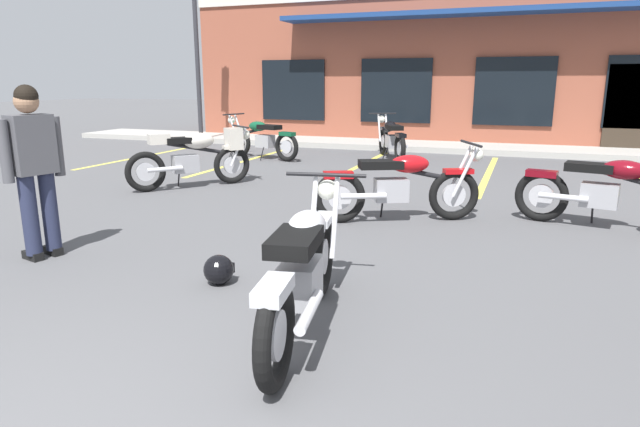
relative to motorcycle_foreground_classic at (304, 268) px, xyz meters
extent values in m
plane|color=#515154|center=(-0.54, 2.09, -0.46)|extent=(80.00, 80.00, 0.00)
cube|color=#A8A59E|center=(-0.54, 10.98, -0.39)|extent=(22.00, 1.80, 0.14)
cube|color=brown|center=(-0.54, 14.74, 1.61)|extent=(15.15, 6.06, 4.14)
cube|color=black|center=(-5.08, 11.67, 0.99)|extent=(1.94, 0.06, 1.70)
cube|color=black|center=(-2.05, 11.67, 0.99)|extent=(1.94, 0.06, 1.70)
cube|color=black|center=(0.98, 11.67, 0.99)|extent=(1.94, 0.06, 1.70)
cube|color=#33281E|center=(3.63, 11.67, 0.59)|extent=(1.10, 0.06, 2.10)
cube|color=navy|center=(-0.54, 11.26, 2.88)|extent=(9.09, 0.90, 0.12)
cube|color=#DBCC4C|center=(-6.95, 7.38, -0.46)|extent=(0.12, 4.80, 0.01)
cube|color=#DBCC4C|center=(-4.38, 7.38, -0.46)|extent=(0.12, 4.80, 0.01)
cube|color=#DBCC4C|center=(-1.82, 7.38, -0.46)|extent=(0.12, 4.80, 0.01)
cube|color=#DBCC4C|center=(0.75, 7.38, -0.46)|extent=(0.12, 4.80, 0.01)
torus|color=black|center=(0.13, -0.73, -0.14)|extent=(0.21, 0.65, 0.64)
cylinder|color=#B7B7BC|center=(0.13, -0.73, -0.14)|extent=(0.11, 0.29, 0.29)
torus|color=black|center=(-0.12, 0.69, -0.14)|extent=(0.21, 0.65, 0.64)
cylinder|color=#B7B7BC|center=(-0.12, 0.69, -0.14)|extent=(0.11, 0.29, 0.29)
cylinder|color=silver|center=(-0.23, 0.77, 0.18)|extent=(0.10, 0.33, 0.66)
cylinder|color=silver|center=(-0.05, 0.80, 0.18)|extent=(0.10, 0.33, 0.66)
cylinder|color=black|center=(-0.15, 0.86, 0.50)|extent=(0.66, 0.15, 0.03)
sphere|color=silver|center=(-0.17, 0.94, 0.36)|extent=(0.20, 0.20, 0.17)
cube|color=silver|center=(-0.13, 0.73, 0.16)|extent=(0.20, 0.38, 0.06)
cube|color=#9E9EA3|center=(0.02, -0.10, -0.06)|extent=(0.31, 0.44, 0.28)
cylinder|color=silver|center=(0.22, -0.44, -0.10)|extent=(0.16, 0.55, 0.07)
cylinder|color=black|center=(-0.02, 0.10, 0.18)|extent=(0.22, 0.94, 0.26)
ellipsoid|color=silver|center=(-0.02, 0.11, 0.26)|extent=(0.34, 0.52, 0.22)
cube|color=black|center=(0.04, -0.24, 0.26)|extent=(0.37, 0.56, 0.10)
cube|color=silver|center=(0.13, -0.75, 0.14)|extent=(0.22, 0.38, 0.08)
cylinder|color=black|center=(-0.15, -0.20, -0.32)|extent=(0.14, 0.05, 0.29)
torus|color=black|center=(-4.19, 3.71, -0.14)|extent=(0.48, 0.56, 0.64)
cylinder|color=#B7B7BC|center=(-4.19, 3.71, -0.14)|extent=(0.23, 0.26, 0.29)
torus|color=black|center=(-3.29, 4.83, -0.14)|extent=(0.48, 0.56, 0.64)
cylinder|color=#B7B7BC|center=(-3.29, 4.83, -0.14)|extent=(0.23, 0.26, 0.29)
cylinder|color=silver|center=(-3.30, 4.97, 0.18)|extent=(0.24, 0.28, 0.66)
cylinder|color=silver|center=(-3.16, 4.85, 0.18)|extent=(0.24, 0.28, 0.66)
cylinder|color=black|center=(-3.18, 4.97, 0.50)|extent=(0.53, 0.44, 0.03)
sphere|color=silver|center=(-3.13, 5.03, 0.36)|extent=(0.24, 0.24, 0.17)
cube|color=beige|center=(-3.26, 4.86, 0.16)|extent=(0.33, 0.37, 0.06)
cube|color=#9E9EA3|center=(-3.79, 4.21, -0.06)|extent=(0.44, 0.46, 0.28)
cylinder|color=silver|center=(-3.91, 3.83, -0.10)|extent=(0.40, 0.47, 0.07)
cylinder|color=black|center=(-3.67, 4.36, 0.18)|extent=(0.64, 0.77, 0.26)
ellipsoid|color=beige|center=(-3.64, 4.39, 0.30)|extent=(0.56, 0.59, 0.26)
cube|color=beige|center=(-3.26, 4.87, 0.30)|extent=(0.37, 0.36, 0.36)
cube|color=black|center=(-3.85, 4.13, 0.32)|extent=(0.44, 0.46, 0.10)
cube|color=beige|center=(-4.04, 3.90, 0.36)|extent=(0.36, 0.37, 0.16)
cylinder|color=black|center=(-3.97, 4.27, -0.32)|extent=(0.12, 0.10, 0.29)
torus|color=black|center=(-3.48, 7.56, -0.14)|extent=(0.64, 0.29, 0.64)
cylinder|color=#B7B7BC|center=(-3.48, 7.56, -0.14)|extent=(0.29, 0.14, 0.29)
torus|color=black|center=(-4.86, 8.00, -0.14)|extent=(0.64, 0.29, 0.64)
cylinder|color=#B7B7BC|center=(-4.86, 8.00, -0.14)|extent=(0.29, 0.14, 0.29)
cylinder|color=silver|center=(-4.98, 7.94, 0.18)|extent=(0.32, 0.14, 0.66)
cylinder|color=silver|center=(-4.93, 8.11, 0.18)|extent=(0.32, 0.14, 0.66)
cylinder|color=black|center=(-5.03, 8.05, 0.50)|extent=(0.23, 0.64, 0.03)
sphere|color=silver|center=(-5.10, 8.07, 0.36)|extent=(0.21, 0.21, 0.17)
cube|color=#0F4C2D|center=(-4.90, 8.01, 0.16)|extent=(0.39, 0.24, 0.06)
cube|color=#9E9EA3|center=(-4.09, 7.76, -0.06)|extent=(0.45, 0.35, 0.28)
cylinder|color=silver|center=(-3.70, 7.78, -0.10)|extent=(0.55, 0.23, 0.07)
cylinder|color=black|center=(-4.28, 7.82, 0.18)|extent=(0.92, 0.34, 0.26)
ellipsoid|color=#0F4C2D|center=(-4.30, 7.82, 0.26)|extent=(0.54, 0.39, 0.22)
cube|color=black|center=(-3.96, 7.71, 0.26)|extent=(0.58, 0.42, 0.10)
cube|color=#0F4C2D|center=(-3.46, 7.56, 0.14)|extent=(0.39, 0.26, 0.08)
cylinder|color=black|center=(-4.08, 7.56, -0.32)|extent=(0.06, 0.14, 0.29)
torus|color=black|center=(-0.72, 2.94, -0.14)|extent=(0.62, 0.37, 0.64)
cylinder|color=#B7B7BC|center=(-0.72, 2.94, -0.14)|extent=(0.28, 0.18, 0.29)
torus|color=black|center=(0.57, 3.57, -0.14)|extent=(0.62, 0.37, 0.64)
cylinder|color=#B7B7BC|center=(0.57, 3.57, -0.14)|extent=(0.28, 0.18, 0.29)
cylinder|color=silver|center=(0.62, 3.70, 0.18)|extent=(0.31, 0.18, 0.66)
cylinder|color=silver|center=(0.70, 3.54, 0.18)|extent=(0.31, 0.18, 0.66)
cylinder|color=black|center=(0.73, 3.65, 0.50)|extent=(0.32, 0.61, 0.03)
sphere|color=silver|center=(0.80, 3.69, 0.36)|extent=(0.23, 0.23, 0.17)
cube|color=#B70F14|center=(0.60, 3.59, 0.16)|extent=(0.38, 0.29, 0.06)
cube|color=#9E9EA3|center=(-0.15, 3.22, -0.06)|extent=(0.46, 0.39, 0.28)
cylinder|color=silver|center=(-0.42, 2.93, -0.10)|extent=(0.52, 0.31, 0.07)
cylinder|color=black|center=(0.03, 3.31, 0.18)|extent=(0.87, 0.47, 0.26)
ellipsoid|color=#B70F14|center=(0.05, 3.32, 0.26)|extent=(0.55, 0.45, 0.22)
cube|color=black|center=(-0.27, 3.16, 0.26)|extent=(0.59, 0.48, 0.10)
cube|color=#B70F14|center=(-0.74, 2.93, 0.14)|extent=(0.39, 0.30, 0.08)
cylinder|color=black|center=(-0.29, 3.35, -0.32)|extent=(0.08, 0.13, 0.29)
torus|color=black|center=(1.59, 3.89, -0.14)|extent=(0.65, 0.23, 0.64)
cylinder|color=#B7B7BC|center=(1.59, 3.89, -0.14)|extent=(0.29, 0.12, 0.29)
cube|color=#9E9EA3|center=(2.22, 3.76, -0.06)|extent=(0.44, 0.32, 0.28)
cylinder|color=silver|center=(1.83, 3.70, -0.10)|extent=(0.55, 0.18, 0.07)
cylinder|color=black|center=(2.41, 3.72, 0.18)|extent=(0.93, 0.25, 0.26)
ellipsoid|color=maroon|center=(2.43, 3.72, 0.26)|extent=(0.52, 0.35, 0.22)
cube|color=black|center=(2.08, 3.79, 0.26)|extent=(0.57, 0.38, 0.10)
cube|color=maroon|center=(1.57, 3.90, 0.14)|extent=(0.39, 0.23, 0.08)
cylinder|color=black|center=(2.19, 3.95, -0.32)|extent=(0.05, 0.14, 0.29)
torus|color=black|center=(-1.12, 8.12, -0.14)|extent=(0.39, 0.61, 0.64)
cylinder|color=#B7B7BC|center=(-1.12, 8.12, -0.14)|extent=(0.19, 0.28, 0.29)
torus|color=black|center=(-1.79, 9.40, -0.14)|extent=(0.39, 0.61, 0.64)
cylinder|color=#B7B7BC|center=(-1.79, 9.40, -0.14)|extent=(0.19, 0.28, 0.29)
cylinder|color=silver|center=(-1.91, 9.44, 0.18)|extent=(0.19, 0.31, 0.66)
cylinder|color=silver|center=(-1.76, 9.53, 0.18)|extent=(0.19, 0.31, 0.66)
cylinder|color=black|center=(-1.87, 9.55, 0.50)|extent=(0.60, 0.34, 0.03)
sphere|color=silver|center=(-1.91, 9.63, 0.36)|extent=(0.23, 0.23, 0.17)
cube|color=black|center=(-1.81, 9.43, 0.16)|extent=(0.29, 0.38, 0.06)
cube|color=#9E9EA3|center=(-1.41, 8.69, -0.06)|extent=(0.40, 0.47, 0.28)
cylinder|color=silver|center=(-1.12, 8.43, -0.10)|extent=(0.32, 0.52, 0.07)
cylinder|color=black|center=(-1.51, 8.86, 0.18)|extent=(0.49, 0.86, 0.26)
ellipsoid|color=black|center=(-1.52, 8.88, 0.26)|extent=(0.45, 0.55, 0.22)
cube|color=black|center=(-1.35, 8.56, 0.26)|extent=(0.49, 0.59, 0.10)
cube|color=black|center=(-1.11, 8.10, 0.14)|extent=(0.31, 0.39, 0.08)
cylinder|color=black|center=(-1.54, 8.54, -0.32)|extent=(0.13, 0.08, 0.29)
cube|color=black|center=(-3.09, 0.52, -0.42)|extent=(0.26, 0.16, 0.08)
cube|color=black|center=(-3.04, 0.72, -0.42)|extent=(0.26, 0.16, 0.08)
cylinder|color=#232842|center=(-3.05, 0.51, 0.00)|extent=(0.18, 0.18, 0.80)
cylinder|color=#232842|center=(-3.00, 0.71, 0.00)|extent=(0.18, 0.18, 0.80)
cube|color=#4C4C51|center=(-3.02, 0.61, 0.66)|extent=(0.31, 0.42, 0.56)
cylinder|color=#4C4C51|center=(-3.08, 0.37, 0.62)|extent=(0.12, 0.12, 0.58)
cylinder|color=#4C4C51|center=(-2.96, 0.85, 0.62)|extent=(0.12, 0.12, 0.58)
sphere|color=#A07556|center=(-3.02, 0.61, 1.06)|extent=(0.27, 0.27, 0.22)
sphere|color=black|center=(-3.01, 0.61, 1.11)|extent=(0.25, 0.25, 0.21)
sphere|color=black|center=(-1.03, 0.58, -0.33)|extent=(0.26, 0.26, 0.26)
cube|color=black|center=(-1.03, 0.68, -0.34)|extent=(0.18, 0.03, 0.09)
cylinder|color=#2D2D33|center=(-7.11, 9.88, 2.04)|extent=(0.12, 0.12, 5.00)
camera|label=1|loc=(1.35, -3.28, 1.24)|focal=30.72mm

